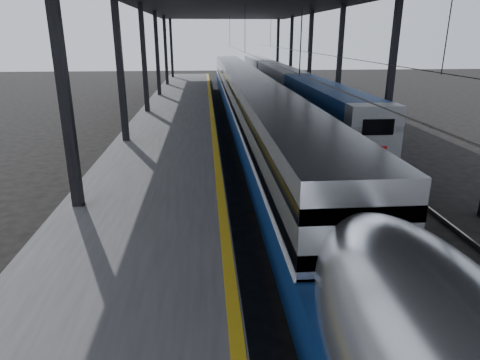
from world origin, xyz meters
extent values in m
plane|color=black|center=(0.00, 0.00, 0.00)|extent=(160.00, 160.00, 0.00)
cube|color=#4C4C4F|center=(-3.50, 20.00, 0.50)|extent=(6.00, 80.00, 1.00)
cube|color=gold|center=(-0.70, 20.00, 1.00)|extent=(0.30, 80.00, 0.01)
cube|color=slate|center=(1.28, 20.00, 0.08)|extent=(0.08, 80.00, 0.16)
cube|color=slate|center=(2.72, 20.00, 0.08)|extent=(0.08, 80.00, 0.16)
cube|color=slate|center=(6.28, 20.00, 0.08)|extent=(0.08, 80.00, 0.16)
cube|color=slate|center=(7.72, 20.00, 0.08)|extent=(0.08, 80.00, 0.16)
cube|color=black|center=(-5.80, 5.00, 4.50)|extent=(0.35, 0.35, 9.00)
cube|color=black|center=(-5.80, 15.00, 4.50)|extent=(0.35, 0.35, 9.00)
cube|color=black|center=(9.60, 15.00, 4.50)|extent=(0.35, 0.35, 9.00)
cube|color=black|center=(-5.80, 25.00, 4.50)|extent=(0.35, 0.35, 9.00)
cube|color=black|center=(9.60, 25.00, 4.50)|extent=(0.35, 0.35, 9.00)
cube|color=black|center=(-5.80, 35.00, 4.50)|extent=(0.35, 0.35, 9.00)
cube|color=black|center=(9.60, 35.00, 4.50)|extent=(0.35, 0.35, 9.00)
cube|color=black|center=(-5.80, 45.00, 4.50)|extent=(0.35, 0.35, 9.00)
cube|color=black|center=(9.60, 45.00, 4.50)|extent=(0.35, 0.35, 9.00)
cube|color=black|center=(-5.80, 55.00, 4.50)|extent=(0.35, 0.35, 9.00)
cube|color=black|center=(9.60, 55.00, 4.50)|extent=(0.35, 0.35, 9.00)
cylinder|color=slate|center=(2.00, 20.00, 5.50)|extent=(0.03, 74.00, 0.03)
cylinder|color=slate|center=(7.00, 20.00, 5.50)|extent=(0.03, 74.00, 0.03)
cube|color=silver|center=(2.00, 26.77, 2.14)|extent=(2.69, 57.00, 3.72)
cube|color=navy|center=(2.00, 25.27, 0.98)|extent=(2.77, 62.00, 1.44)
cube|color=silver|center=(2.00, 26.77, 1.72)|extent=(2.79, 57.00, 0.09)
cube|color=black|center=(2.00, 26.77, 3.21)|extent=(2.73, 57.00, 0.39)
cube|color=black|center=(2.00, 26.77, 2.14)|extent=(2.73, 57.00, 0.39)
cube|color=black|center=(2.00, 17.27, 0.20)|extent=(2.04, 2.60, 0.40)
cube|color=navy|center=(7.00, 18.91, 1.82)|extent=(2.55, 18.00, 3.46)
cube|color=#989BA0|center=(7.00, 10.51, 1.82)|extent=(2.60, 1.20, 3.51)
cube|color=black|center=(7.00, 9.89, 2.60)|extent=(1.55, 0.06, 0.77)
cube|color=#AD110D|center=(7.00, 9.89, 1.41)|extent=(1.09, 0.06, 0.50)
cube|color=#989BA0|center=(7.00, 37.91, 1.82)|extent=(2.55, 18.00, 3.46)
cube|color=#989BA0|center=(7.00, 56.91, 1.82)|extent=(2.55, 18.00, 3.46)
cube|color=black|center=(7.00, 12.91, 0.18)|extent=(2.00, 2.40, 0.36)
cube|color=black|center=(7.00, 34.91, 0.18)|extent=(2.00, 2.40, 0.36)
camera|label=1|loc=(-1.20, -9.60, 6.74)|focal=32.00mm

